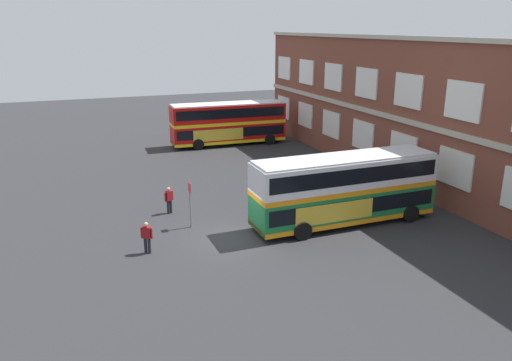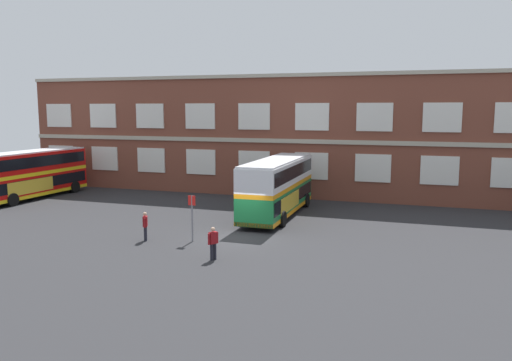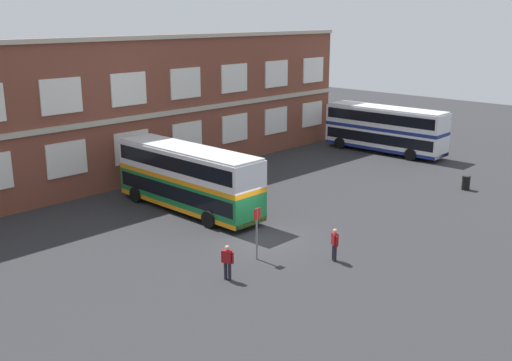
{
  "view_description": "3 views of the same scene",
  "coord_description": "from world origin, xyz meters",
  "px_view_note": "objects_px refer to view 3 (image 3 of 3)",
  "views": [
    {
      "loc": [
        24.19,
        -8.0,
        11.19
      ],
      "look_at": [
        -1.17,
        1.88,
        2.72
      ],
      "focal_mm": 35.08,
      "sensor_mm": 36.0,
      "label": 1
    },
    {
      "loc": [
        10.38,
        -27.8,
        7.62
      ],
      "look_at": [
        0.24,
        2.51,
        3.11
      ],
      "focal_mm": 35.76,
      "sensor_mm": 36.0,
      "label": 2
    },
    {
      "loc": [
        -22.55,
        -21.35,
        11.98
      ],
      "look_at": [
        2.82,
        3.17,
        2.18
      ],
      "focal_mm": 42.2,
      "sensor_mm": 36.0,
      "label": 3
    }
  ],
  "objects_px": {
    "double_decker_middle": "(188,178)",
    "double_decker_far": "(385,129)",
    "station_litter_bin": "(466,183)",
    "bus_stand_flag": "(257,229)",
    "second_passenger": "(227,261)",
    "waiting_passenger": "(335,243)"
  },
  "relations": [
    {
      "from": "double_decker_middle",
      "to": "bus_stand_flag",
      "type": "height_order",
      "value": "double_decker_middle"
    },
    {
      "from": "bus_stand_flag",
      "to": "double_decker_middle",
      "type": "bearing_deg",
      "value": 72.65
    },
    {
      "from": "bus_stand_flag",
      "to": "station_litter_bin",
      "type": "relative_size",
      "value": 2.62
    },
    {
      "from": "double_decker_middle",
      "to": "station_litter_bin",
      "type": "bearing_deg",
      "value": -32.2
    },
    {
      "from": "double_decker_middle",
      "to": "double_decker_far",
      "type": "relative_size",
      "value": 0.99
    },
    {
      "from": "second_passenger",
      "to": "station_litter_bin",
      "type": "xyz_separation_m",
      "value": [
        21.92,
        -1.25,
        -0.41
      ]
    },
    {
      "from": "double_decker_middle",
      "to": "bus_stand_flag",
      "type": "xyz_separation_m",
      "value": [
        -2.66,
        -8.5,
        -0.51
      ]
    },
    {
      "from": "station_litter_bin",
      "to": "double_decker_middle",
      "type": "bearing_deg",
      "value": 147.8
    },
    {
      "from": "station_litter_bin",
      "to": "bus_stand_flag",
      "type": "bearing_deg",
      "value": 174.25
    },
    {
      "from": "double_decker_middle",
      "to": "waiting_passenger",
      "type": "height_order",
      "value": "double_decker_middle"
    },
    {
      "from": "double_decker_middle",
      "to": "double_decker_far",
      "type": "height_order",
      "value": "same"
    },
    {
      "from": "double_decker_middle",
      "to": "second_passenger",
      "type": "distance_m",
      "value": 10.7
    },
    {
      "from": "double_decker_middle",
      "to": "station_litter_bin",
      "type": "distance_m",
      "value": 19.66
    },
    {
      "from": "double_decker_middle",
      "to": "second_passenger",
      "type": "bearing_deg",
      "value": -120.14
    },
    {
      "from": "double_decker_middle",
      "to": "bus_stand_flag",
      "type": "distance_m",
      "value": 8.92
    },
    {
      "from": "double_decker_middle",
      "to": "station_litter_bin",
      "type": "height_order",
      "value": "double_decker_middle"
    },
    {
      "from": "bus_stand_flag",
      "to": "station_litter_bin",
      "type": "xyz_separation_m",
      "value": [
        19.24,
        -1.94,
        -1.12
      ]
    },
    {
      "from": "double_decker_far",
      "to": "station_litter_bin",
      "type": "height_order",
      "value": "double_decker_far"
    },
    {
      "from": "waiting_passenger",
      "to": "double_decker_middle",
      "type": "bearing_deg",
      "value": 89.53
    },
    {
      "from": "double_decker_far",
      "to": "bus_stand_flag",
      "type": "height_order",
      "value": "double_decker_far"
    },
    {
      "from": "double_decker_far",
      "to": "second_passenger",
      "type": "xyz_separation_m",
      "value": [
        -28.13,
        -9.41,
        -1.22
      ]
    },
    {
      "from": "double_decker_far",
      "to": "waiting_passenger",
      "type": "xyz_separation_m",
      "value": [
        -22.89,
        -11.64,
        -1.22
      ]
    }
  ]
}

